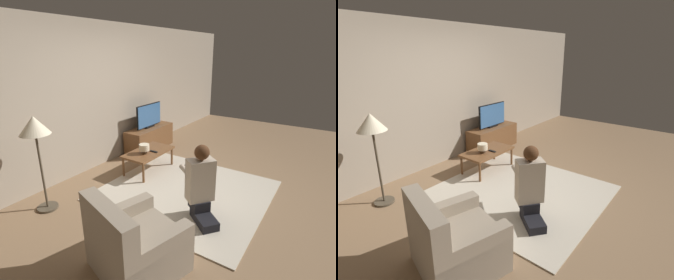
{
  "view_description": "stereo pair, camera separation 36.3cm",
  "coord_description": "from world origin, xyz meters",
  "views": [
    {
      "loc": [
        -3.2,
        -1.77,
        2.09
      ],
      "look_at": [
        0.35,
        0.57,
        0.64
      ],
      "focal_mm": 28.0,
      "sensor_mm": 36.0,
      "label": 1
    },
    {
      "loc": [
        -2.99,
        -2.06,
        2.09
      ],
      "look_at": [
        0.35,
        0.57,
        0.64
      ],
      "focal_mm": 28.0,
      "sensor_mm": 36.0,
      "label": 2
    }
  ],
  "objects": [
    {
      "name": "ground_plane",
      "position": [
        0.0,
        0.0,
        0.0
      ],
      "size": [
        10.0,
        10.0,
        0.0
      ],
      "primitive_type": "plane",
      "color": "#896B4C"
    },
    {
      "name": "wall_back",
      "position": [
        0.0,
        1.93,
        1.3
      ],
      "size": [
        10.0,
        0.06,
        2.6
      ],
      "color": "tan",
      "rests_on": "ground_plane"
    },
    {
      "name": "rug",
      "position": [
        0.0,
        0.0,
        0.01
      ],
      "size": [
        2.24,
        2.4,
        0.02
      ],
      "color": "beige",
      "rests_on": "ground_plane"
    },
    {
      "name": "tv_stand",
      "position": [
        1.19,
        1.61,
        0.25
      ],
      "size": [
        1.23,
        0.44,
        0.5
      ],
      "color": "brown",
      "rests_on": "ground_plane"
    },
    {
      "name": "tv",
      "position": [
        1.19,
        1.62,
        0.77
      ],
      "size": [
        0.8,
        0.08,
        0.51
      ],
      "color": "black",
      "rests_on": "tv_stand"
    },
    {
      "name": "coffee_table",
      "position": [
        0.27,
        0.94,
        0.35
      ],
      "size": [
        0.95,
        0.52,
        0.39
      ],
      "color": "brown",
      "rests_on": "ground_plane"
    },
    {
      "name": "floor_lamp",
      "position": [
        -1.48,
        1.38,
        1.12
      ],
      "size": [
        0.38,
        0.38,
        1.33
      ],
      "color": "#4C4233",
      "rests_on": "ground_plane"
    },
    {
      "name": "armchair",
      "position": [
        -1.63,
        -0.34,
        0.28
      ],
      "size": [
        0.97,
        0.97,
        0.84
      ],
      "rotation": [
        0.0,
        0.0,
        1.29
      ],
      "color": "gray",
      "rests_on": "ground_plane"
    },
    {
      "name": "person_kneeling",
      "position": [
        -0.5,
        -0.48,
        0.51
      ],
      "size": [
        0.68,
        0.76,
        1.0
      ],
      "rotation": [
        0.0,
        0.0,
        2.46
      ],
      "color": "black",
      "rests_on": "rug"
    },
    {
      "name": "table_lamp",
      "position": [
        0.14,
        0.93,
        0.49
      ],
      "size": [
        0.18,
        0.18,
        0.17
      ],
      "color": "#4C3823",
      "rests_on": "coffee_table"
    },
    {
      "name": "remote",
      "position": [
        0.28,
        0.83,
        0.39
      ],
      "size": [
        0.04,
        0.15,
        0.02
      ],
      "color": "black",
      "rests_on": "coffee_table"
    }
  ]
}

